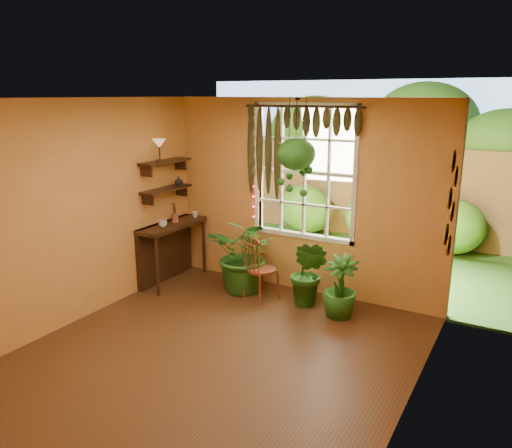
{
  "coord_description": "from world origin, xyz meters",
  "views": [
    {
      "loc": [
        2.78,
        -3.94,
        2.74
      ],
      "look_at": [
        -0.12,
        1.15,
        1.21
      ],
      "focal_mm": 35.0,
      "sensor_mm": 36.0,
      "label": 1
    }
  ],
  "objects": [
    {
      "name": "floor",
      "position": [
        0.0,
        0.0,
        0.0
      ],
      "size": [
        4.5,
        4.5,
        0.0
      ],
      "primitive_type": "plane",
      "color": "#563018",
      "rests_on": "ground"
    },
    {
      "name": "valance_vine",
      "position": [
        -0.08,
        2.16,
        2.28
      ],
      "size": [
        1.7,
        0.12,
        1.1
      ],
      "color": "#351B0E",
      "rests_on": "window"
    },
    {
      "name": "ceiling",
      "position": [
        0.0,
        0.0,
        2.7
      ],
      "size": [
        4.5,
        4.5,
        0.0
      ],
      "primitive_type": "plane",
      "rotation": [
        3.14,
        0.0,
        0.0
      ],
      "color": "white",
      "rests_on": "wall_back"
    },
    {
      "name": "backyard",
      "position": [
        0.24,
        6.87,
        1.28
      ],
      "size": [
        14.0,
        10.0,
        12.0
      ],
      "color": "#275919",
      "rests_on": "ground"
    },
    {
      "name": "window",
      "position": [
        0.0,
        2.28,
        1.7
      ],
      "size": [
        1.52,
        0.1,
        1.86
      ],
      "color": "white",
      "rests_on": "wall_back"
    },
    {
      "name": "brush_jar",
      "position": [
        -1.8,
        1.67,
        1.04
      ],
      "size": [
        0.1,
        0.1,
        0.37
      ],
      "color": "brown",
      "rests_on": "counter_ledge"
    },
    {
      "name": "string_lights",
      "position": [
        -0.76,
        2.19,
        1.75
      ],
      "size": [
        0.03,
        0.03,
        1.54
      ],
      "primitive_type": null,
      "color": "#FF2633",
      "rests_on": "window"
    },
    {
      "name": "shelf_upper",
      "position": [
        -1.88,
        1.6,
        1.8
      ],
      "size": [
        0.25,
        0.9,
        0.04
      ],
      "primitive_type": "cube",
      "color": "#351B0E",
      "rests_on": "wall_left"
    },
    {
      "name": "wall_left",
      "position": [
        -2.0,
        0.0,
        1.35
      ],
      "size": [
        0.0,
        4.5,
        4.5
      ],
      "primitive_type": "plane",
      "rotation": [
        1.57,
        0.0,
        1.57
      ],
      "color": "#E1974C",
      "rests_on": "floor"
    },
    {
      "name": "potted_plant_right",
      "position": [
        0.8,
        1.65,
        0.4
      ],
      "size": [
        0.45,
        0.45,
        0.8
      ],
      "primitive_type": "imported",
      "rotation": [
        0.0,
        0.0,
        0.01
      ],
      "color": "#174713",
      "rests_on": "floor"
    },
    {
      "name": "shelf_vase",
      "position": [
        -1.87,
        1.88,
        1.48
      ],
      "size": [
        0.14,
        0.14,
        0.13
      ],
      "primitive_type": "imported",
      "rotation": [
        0.0,
        0.0,
        0.13
      ],
      "color": "#B2AD99",
      "rests_on": "shelf_lower"
    },
    {
      "name": "wall_plates",
      "position": [
        1.98,
        1.79,
        1.55
      ],
      "size": [
        0.04,
        0.32,
        1.1
      ],
      "primitive_type": null,
      "color": "#F8F0CA",
      "rests_on": "wall_right"
    },
    {
      "name": "cup_b",
      "position": [
        -1.72,
        2.05,
        0.95
      ],
      "size": [
        0.12,
        0.12,
        0.09
      ],
      "primitive_type": "imported",
      "rotation": [
        0.0,
        0.0,
        0.31
      ],
      "color": "beige",
      "rests_on": "counter_ledge"
    },
    {
      "name": "wall_back",
      "position": [
        0.0,
        2.25,
        1.35
      ],
      "size": [
        4.0,
        0.0,
        4.0
      ],
      "primitive_type": "plane",
      "rotation": [
        1.57,
        0.0,
        0.0
      ],
      "color": "#E1974C",
      "rests_on": "floor"
    },
    {
      "name": "cup_a",
      "position": [
        -1.78,
        1.37,
        0.95
      ],
      "size": [
        0.15,
        0.15,
        0.1
      ],
      "primitive_type": "imported",
      "rotation": [
        0.0,
        0.0,
        0.16
      ],
      "color": "silver",
      "rests_on": "counter_ledge"
    },
    {
      "name": "tiffany_lamp",
      "position": [
        -1.86,
        1.47,
        2.05
      ],
      "size": [
        0.19,
        0.19,
        0.32
      ],
      "color": "#583119",
      "rests_on": "shelf_upper"
    },
    {
      "name": "counter_ledge",
      "position": [
        -1.91,
        1.6,
        0.55
      ],
      "size": [
        0.4,
        1.2,
        0.9
      ],
      "color": "#351B0E",
      "rests_on": "floor"
    },
    {
      "name": "windsor_chair",
      "position": [
        -0.35,
        1.64,
        0.31
      ],
      "size": [
        0.51,
        0.52,
        1.06
      ],
      "rotation": [
        0.0,
        0.0,
        -0.34
      ],
      "color": "maroon",
      "rests_on": "floor"
    },
    {
      "name": "potted_plant_mid",
      "position": [
        0.33,
        1.76,
        0.46
      ],
      "size": [
        0.58,
        0.5,
        0.92
      ],
      "primitive_type": "imported",
      "rotation": [
        0.0,
        0.0,
        -0.2
      ],
      "color": "#174713",
      "rests_on": "floor"
    },
    {
      "name": "shelf_lower",
      "position": [
        -1.88,
        1.6,
        1.4
      ],
      "size": [
        0.25,
        0.9,
        0.04
      ],
      "primitive_type": "cube",
      "color": "#351B0E",
      "rests_on": "wall_left"
    },
    {
      "name": "wall_right",
      "position": [
        2.0,
        0.0,
        1.35
      ],
      "size": [
        0.0,
        4.5,
        4.5
      ],
      "primitive_type": "plane",
      "rotation": [
        1.57,
        0.0,
        -1.57
      ],
      "color": "#E1974C",
      "rests_on": "floor"
    },
    {
      "name": "potted_plant_left",
      "position": [
        -0.65,
        1.78,
        0.55
      ],
      "size": [
        1.05,
        0.93,
        1.11
      ],
      "primitive_type": "imported",
      "rotation": [
        0.0,
        0.0,
        0.07
      ],
      "color": "#174713",
      "rests_on": "floor"
    },
    {
      "name": "hanging_basket",
      "position": [
        0.01,
        1.97,
        1.94
      ],
      "size": [
        0.5,
        0.5,
        1.28
      ],
      "color": "black",
      "rests_on": "ceiling"
    }
  ]
}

